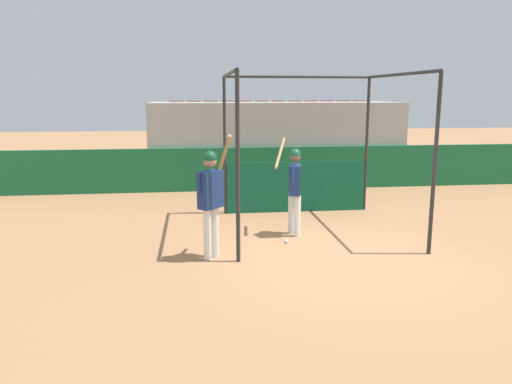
{
  "coord_description": "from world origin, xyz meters",
  "views": [
    {
      "loc": [
        -2.48,
        -7.86,
        2.76
      ],
      "look_at": [
        -1.4,
        0.89,
        1.01
      ],
      "focal_mm": 35.0,
      "sensor_mm": 36.0,
      "label": 1
    }
  ],
  "objects": [
    {
      "name": "outfield_wall",
      "position": [
        0.0,
        6.25,
        0.62
      ],
      "size": [
        24.0,
        0.12,
        1.23
      ],
      "color": "#196038",
      "rests_on": "ground"
    },
    {
      "name": "baseball",
      "position": [
        -0.82,
        0.98,
        0.04
      ],
      "size": [
        0.07,
        0.07,
        0.07
      ],
      "color": "white",
      "rests_on": "ground"
    },
    {
      "name": "batting_cage",
      "position": [
        -0.13,
        2.75,
        1.33
      ],
      "size": [
        3.41,
        3.47,
        3.15
      ],
      "color": "#282828",
      "rests_on": "ground"
    },
    {
      "name": "player_waiting",
      "position": [
        -2.23,
        0.29,
        1.12
      ],
      "size": [
        0.6,
        0.75,
        2.09
      ],
      "rotation": [
        0.0,
        0.0,
        0.81
      ],
      "color": "white",
      "rests_on": "ground"
    },
    {
      "name": "ground_plane",
      "position": [
        0.0,
        0.0,
        0.0
      ],
      "size": [
        60.0,
        60.0,
        0.0
      ],
      "primitive_type": "plane",
      "color": "#A8754C"
    },
    {
      "name": "bleacher_section",
      "position": [
        -0.0,
        7.51,
        1.25
      ],
      "size": [
        7.6,
        2.4,
        2.51
      ],
      "color": "#9E9E99",
      "rests_on": "ground"
    },
    {
      "name": "player_batter",
      "position": [
        -0.57,
        1.51,
        1.03
      ],
      "size": [
        0.57,
        0.92,
        1.88
      ],
      "rotation": [
        0.0,
        0.0,
        1.35
      ],
      "color": "white",
      "rests_on": "ground"
    }
  ]
}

